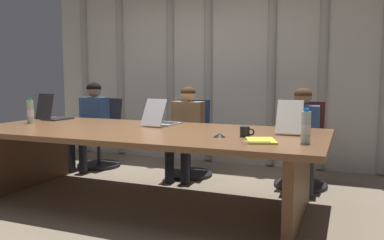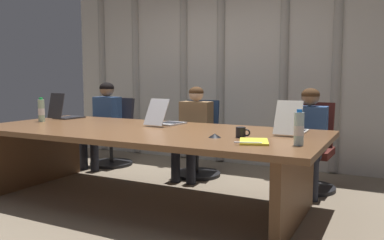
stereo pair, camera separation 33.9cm
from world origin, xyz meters
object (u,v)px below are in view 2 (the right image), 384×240
laptop_center (292,127)px  conference_mic_left_side (215,136)px  laptop_left_end (65,114)px  office_chair_left_mid (198,147)px  office_chair_left_end (114,140)px  spiral_notepad (254,142)px  laptop_left_mid (166,120)px  person_left_end (103,119)px  person_left_mid (193,126)px  person_center (308,133)px  coffee_mug_near (241,132)px  water_bottle_primary (299,129)px  office_chair_center (310,157)px  water_bottle_secondary (41,111)px

laptop_center → conference_mic_left_side: size_ratio=4.54×
laptop_left_end → office_chair_left_mid: (1.43, 0.85, -0.44)m
office_chair_left_end → laptop_left_end: bearing=2.0°
conference_mic_left_side → spiral_notepad: conference_mic_left_side is taller
laptop_left_mid → spiral_notepad: bearing=-114.0°
laptop_left_mid → person_left_end: bearing=70.0°
person_left_mid → conference_mic_left_side: (0.85, -1.27, 0.11)m
person_center → coffee_mug_near: size_ratio=8.85×
laptop_left_mid → laptop_center: bearing=-86.3°
person_left_mid → water_bottle_primary: bearing=46.5°
person_left_end → spiral_notepad: bearing=65.5°
laptop_center → person_center: (0.01, 0.72, -0.15)m
office_chair_center → water_bottle_secondary: (-2.83, -1.22, 0.50)m
water_bottle_secondary → coffee_mug_near: (2.49, -0.11, -0.08)m
person_left_mid → office_chair_left_mid: bearing=179.8°
laptop_left_end → person_center: bearing=-71.8°
office_chair_left_end → water_bottle_primary: bearing=69.8°
laptop_left_end → coffee_mug_near: (2.49, -0.47, -0.02)m
laptop_left_end → person_left_mid: size_ratio=0.37×
spiral_notepad → office_chair_center: bearing=64.9°
laptop_left_end → water_bottle_primary: (3.01, -0.65, 0.06)m
person_left_mid → water_bottle_secondary: size_ratio=4.05×
laptop_left_mid → office_chair_center: size_ratio=0.50×
laptop_left_mid → office_chair_left_mid: 0.95m
office_chair_left_end → office_chair_left_mid: office_chair_left_mid is taller
laptop_left_end → water_bottle_primary: 3.08m
conference_mic_left_side → office_chair_left_end: bearing=147.2°
water_bottle_secondary → person_left_mid: bearing=36.1°
person_center → laptop_left_end: bearing=-79.1°
water_bottle_secondary → conference_mic_left_side: 2.31m
office_chair_left_end → person_left_mid: 1.41m
laptop_left_mid → office_chair_left_end: laptop_left_mid is taller
office_chair_left_end → conference_mic_left_side: 2.67m
person_center → conference_mic_left_side: size_ratio=10.29×
person_center → coffee_mug_near: 1.22m
laptop_left_end → office_chair_left_mid: laptop_left_end is taller
laptop_left_mid → person_left_end: 1.59m
laptop_center → spiral_notepad: laptop_center is taller
office_chair_left_end → spiral_notepad: office_chair_left_end is taller
laptop_center → office_chair_left_end: bearing=71.3°
laptop_left_mid → coffee_mug_near: (1.03, -0.48, -0.01)m
office_chair_left_end → spiral_notepad: size_ratio=2.65×
office_chair_left_end → person_center: bearing=93.4°
person_left_end → water_bottle_secondary: 1.07m
laptop_left_end → person_left_end: person_left_end is taller
laptop_center → water_bottle_secondary: laptop_center is taller
laptop_left_mid → coffee_mug_near: laptop_left_mid is taller
office_chair_left_end → person_left_end: (-0.05, -0.16, 0.32)m
water_bottle_secondary → spiral_notepad: water_bottle_secondary is taller
office_chair_left_mid → conference_mic_left_side: bearing=24.2°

